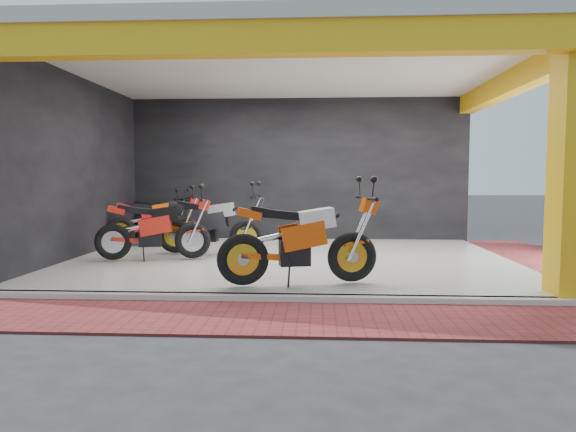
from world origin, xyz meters
The scene contains 16 objects.
ground centered at (0.00, 0.00, 0.00)m, with size 80.00×80.00×0.00m, color #2D2D30.
showroom_floor centered at (0.00, 2.00, 0.05)m, with size 8.00×6.00×0.10m, color white.
showroom_ceiling centered at (0.00, 2.00, 3.60)m, with size 8.40×6.40×0.20m, color beige.
back_wall centered at (0.00, 5.10, 1.75)m, with size 8.20×0.20×3.50m, color black.
left_wall centered at (-4.10, 2.00, 1.75)m, with size 0.20×6.20×3.50m, color black.
corner_column centered at (3.75, -0.75, 1.75)m, with size 0.50×0.50×3.50m, color #E9B113.
header_beam_front centered at (0.00, -1.00, 3.30)m, with size 8.40×0.30×0.40m, color #E9B113.
header_beam_right centered at (4.00, 2.00, 3.30)m, with size 0.30×6.40×0.40m, color #E9B113.
floor_kerb centered at (0.00, -1.02, 0.05)m, with size 8.00×0.20×0.10m, color white.
paver_front centered at (0.00, -1.80, 0.01)m, with size 9.00×1.40×0.03m, color maroon.
paver_right centered at (4.80, 2.00, 0.01)m, with size 1.40×7.00×0.03m, color maroon.
moto_hero centered at (0.99, -0.26, 0.82)m, with size 2.37×0.88×1.45m, color #D64A09, non-canonical shape.
moto_row_a centered at (-0.85, 2.24, 0.78)m, with size 2.23×0.82×1.36m, color black, non-canonical shape.
moto_row_b centered at (-1.77, 1.71, 0.76)m, with size 2.16×0.80×1.32m, color red, non-canonical shape.
moto_row_c centered at (-2.43, 3.68, 0.74)m, with size 2.08×0.77×1.27m, color red, non-canonical shape.
moto_row_d centered at (-2.87, 4.65, 0.69)m, with size 1.94×0.72×1.19m, color black, non-canonical shape.
Camera 1 is at (0.49, -7.45, 1.59)m, focal length 32.00 mm.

